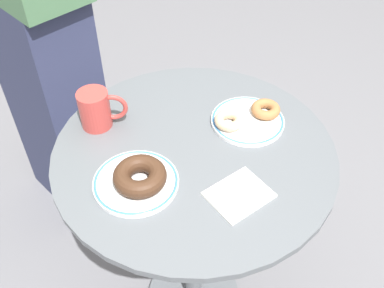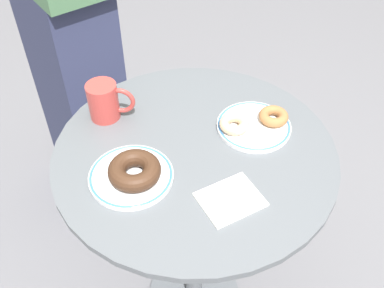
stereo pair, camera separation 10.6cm
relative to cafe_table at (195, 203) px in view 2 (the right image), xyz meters
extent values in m
cylinder|color=#565B60|center=(0.00, 0.00, 0.20)|extent=(0.70, 0.70, 0.02)
cylinder|color=#565B60|center=(0.00, 0.00, -0.16)|extent=(0.06, 0.06, 0.72)
cylinder|color=white|center=(-0.17, -0.04, 0.22)|extent=(0.20, 0.20, 0.01)
torus|color=#3D75BC|center=(-0.17, -0.04, 0.22)|extent=(0.19, 0.19, 0.01)
cylinder|color=white|center=(0.17, 0.03, 0.22)|extent=(0.19, 0.19, 0.01)
torus|color=#3D75BC|center=(0.17, 0.03, 0.22)|extent=(0.19, 0.19, 0.01)
torus|color=#422819|center=(-0.16, -0.05, 0.24)|extent=(0.15, 0.15, 0.04)
torus|color=#A36B3D|center=(0.22, 0.03, 0.24)|extent=(0.08, 0.08, 0.03)
torus|color=#E0B789|center=(0.11, 0.03, 0.24)|extent=(0.08, 0.08, 0.03)
cube|color=white|center=(0.02, -0.17, 0.21)|extent=(0.15, 0.13, 0.01)
cylinder|color=#B73D38|center=(-0.19, 0.19, 0.26)|extent=(0.08, 0.08, 0.10)
torus|color=#B73D38|center=(-0.14, 0.17, 0.27)|extent=(0.08, 0.04, 0.08)
cube|color=#2D3351|center=(-0.24, 0.69, -0.08)|extent=(0.33, 0.43, 0.93)
camera|label=1|loc=(-0.34, -0.69, 0.98)|focal=41.33mm
camera|label=2|loc=(-0.24, -0.73, 0.98)|focal=41.33mm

